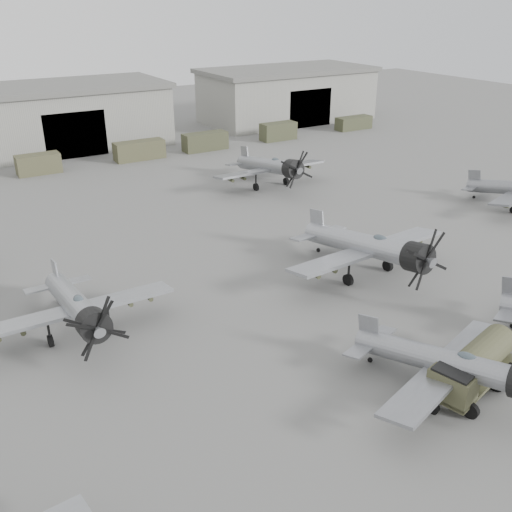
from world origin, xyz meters
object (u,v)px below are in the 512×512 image
at_px(aircraft_mid_1, 77,307).
at_px(aircraft_far_1, 272,167).
at_px(aircraft_mid_2, 372,247).
at_px(fuel_tanker, 474,365).
at_px(aircraft_near_1, 454,365).

distance_m(aircraft_mid_1, aircraft_far_1, 33.54).
distance_m(aircraft_mid_2, fuel_tanker, 13.78).
bearing_deg(aircraft_far_1, aircraft_near_1, -108.38).
bearing_deg(aircraft_mid_2, aircraft_mid_1, 168.02).
bearing_deg(aircraft_mid_1, aircraft_far_1, 36.37).
height_order(aircraft_mid_1, aircraft_mid_2, aircraft_mid_2).
bearing_deg(aircraft_mid_2, fuel_tanker, -111.93).
bearing_deg(fuel_tanker, aircraft_far_1, 60.26).
xyz_separation_m(aircraft_mid_2, aircraft_far_1, (5.71, 22.90, -0.12)).
bearing_deg(aircraft_mid_1, fuel_tanker, -43.44).
distance_m(aircraft_near_1, aircraft_mid_1, 22.15).
xyz_separation_m(aircraft_mid_1, fuel_tanker, (17.02, -16.00, -0.74)).
bearing_deg(aircraft_mid_1, aircraft_near_1, -46.53).
distance_m(aircraft_mid_1, fuel_tanker, 23.38).
relative_size(aircraft_near_1, aircraft_mid_2, 0.82).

